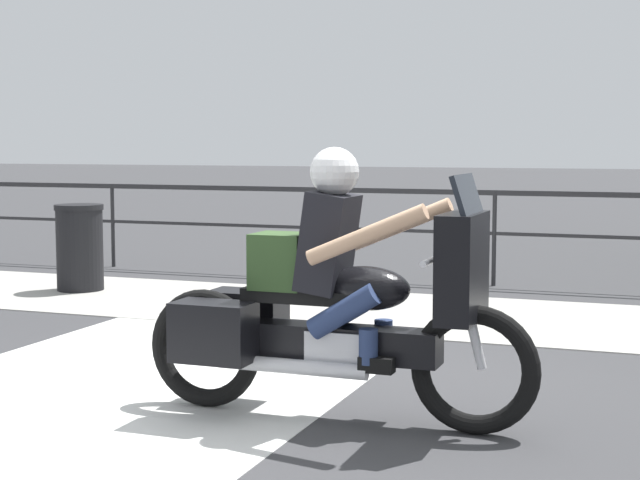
# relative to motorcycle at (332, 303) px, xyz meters

# --- Properties ---
(ground_plane) EXTENTS (120.00, 120.00, 0.00)m
(ground_plane) POSITION_rel_motorcycle_xyz_m (-0.09, 0.32, -0.71)
(ground_plane) COLOR #38383A
(sidewalk_band) EXTENTS (44.00, 2.40, 0.01)m
(sidewalk_band) POSITION_rel_motorcycle_xyz_m (-0.09, 3.72, -0.70)
(sidewalk_band) COLOR #A8A59E
(sidewalk_band) RESTS_ON ground
(crosswalk_band) EXTENTS (2.96, 6.00, 0.01)m
(crosswalk_band) POSITION_rel_motorcycle_xyz_m (-1.56, 0.12, -0.70)
(crosswalk_band) COLOR silver
(crosswalk_band) RESTS_ON ground
(fence_railing) EXTENTS (36.00, 0.05, 1.11)m
(fence_railing) POSITION_rel_motorcycle_xyz_m (-0.09, 5.86, 0.17)
(fence_railing) COLOR #232326
(fence_railing) RESTS_ON ground
(motorcycle) EXTENTS (2.45, 0.76, 1.63)m
(motorcycle) POSITION_rel_motorcycle_xyz_m (0.00, 0.00, 0.00)
(motorcycle) COLOR black
(motorcycle) RESTS_ON ground
(trash_bin) EXTENTS (0.54, 0.54, 0.97)m
(trash_bin) POSITION_rel_motorcycle_xyz_m (-4.37, 3.87, -0.22)
(trash_bin) COLOR black
(trash_bin) RESTS_ON ground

